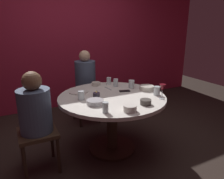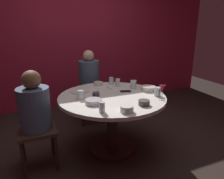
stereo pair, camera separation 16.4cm
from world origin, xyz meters
The scene contains 22 objects.
ground_plane centered at (0.00, 0.00, 0.00)m, with size 8.00×8.00×0.00m, color #2D231E.
back_wall centered at (0.00, 1.87, 1.30)m, with size 6.00×0.10×2.60m, color maroon.
dining_table centered at (0.00, 0.00, 0.58)m, with size 1.31×1.31×0.73m.
seated_diner_left centered at (-0.90, 0.00, 0.70)m, with size 0.40×0.40×1.13m.
seated_diner_back centered at (0.00, 0.95, 0.73)m, with size 0.40×0.40×1.19m.
candle_holder centered at (-0.21, 0.00, 0.77)m, with size 0.08×0.08×0.09m.
wine_glass centered at (0.47, -0.36, 0.86)m, with size 0.08×0.08×0.18m.
dinner_plate centered at (-0.32, 0.31, 0.74)m, with size 0.25×0.25×0.01m, color silver.
cell_phone centered at (0.23, 0.09, 0.74)m, with size 0.07×0.14×0.01m, color black.
bowl_serving_large centered at (-0.30, -0.17, 0.76)m, with size 0.19×0.19×0.05m, color #B7B7BC.
bowl_salad_center centered at (-0.06, -0.52, 0.77)m, with size 0.14×0.14×0.06m, color silver.
bowl_small_white centered at (0.19, -0.43, 0.76)m, with size 0.12×0.12×0.06m, color #4C4742.
bowl_sauce_side centered at (0.52, 0.01, 0.76)m, with size 0.19×0.19×0.06m, color beige.
bowl_rice_portion centered at (0.00, 0.51, 0.76)m, with size 0.12×0.12×0.05m, color beige.
cup_near_candle centered at (0.24, 0.35, 0.79)m, with size 0.07×0.07×0.11m, color silver.
cup_by_left_diner centered at (-0.38, 0.04, 0.79)m, with size 0.07×0.07×0.10m, color silver.
cup_by_right_diner centered at (0.20, 0.49, 0.79)m, with size 0.07×0.07×0.10m, color silver.
cup_center_front centered at (0.39, 0.18, 0.79)m, with size 0.08×0.08×0.11m, color silver.
cup_far_edge centered at (0.51, -0.22, 0.79)m, with size 0.08×0.08×0.11m, color silver.
cup_beside_wine centered at (-0.29, -0.44, 0.79)m, with size 0.06×0.06×0.11m, color silver.
fork_near_plate centered at (0.09, 0.30, 0.74)m, with size 0.02×0.18×0.01m, color #B7B7BC.
knife_near_plate centered at (-0.11, 0.19, 0.74)m, with size 0.02×0.18×0.01m, color #B7B7BC.
Camera 2 is at (-0.96, -2.27, 1.56)m, focal length 34.07 mm.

